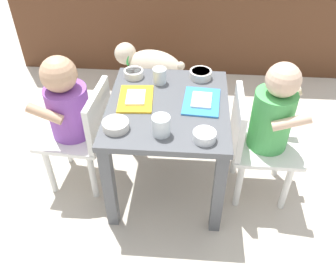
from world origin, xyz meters
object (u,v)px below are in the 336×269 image
Objects in this scene: cereal_bowl_left_side at (134,73)px; cereal_bowl_right_side at (201,74)px; dining_table at (168,121)px; seated_child_left at (70,110)px; veggie_bowl_near at (116,125)px; dog at (150,66)px; water_cup_left at (160,77)px; seated_child_right at (269,119)px; water_cup_right at (161,127)px; food_tray_left at (136,98)px; food_tray_right at (202,101)px; veggie_bowl_far at (204,136)px.

cereal_bowl_right_side is (0.30, 0.01, 0.00)m from cereal_bowl_left_side.
dining_table is 0.28m from cereal_bowl_left_side.
seated_child_left reaches higher than veggie_bowl_near.
dog is (-0.16, 0.69, -0.13)m from dining_table.
seated_child_right is at bearing -21.31° from water_cup_left.
dining_table is at bearing 177.93° from seated_child_right.
water_cup_right reaches higher than dining_table.
food_tray_left and food_tray_right have the same top height.
dining_table is at bearing -50.30° from cereal_bowl_left_side.
food_tray_right reaches higher than dog.
seated_child_left is 0.32m from cereal_bowl_left_side.
veggie_bowl_near is 1.00× the size of cereal_bowl_right_side.
seated_child_right is at bearing 22.08° from water_cup_right.
water_cup_right is at bearing -24.33° from seated_child_left.
veggie_bowl_far is at bearing -6.74° from veggie_bowl_near.
veggie_bowl_near is at bearing -35.66° from seated_child_left.
water_cup_left is at bearing 25.10° from seated_child_left.
seated_child_left is at bearing -179.31° from dining_table.
seated_child_left reaches higher than veggie_bowl_far.
water_cup_left reaches higher than veggie_bowl_far.
cereal_bowl_left_side is (-0.30, 0.18, 0.01)m from food_tray_right.
cereal_bowl_left_side is at bearing 100.87° from food_tray_left.
food_tray_right is 0.19m from cereal_bowl_right_side.
cereal_bowl_left_side is at bearing 161.45° from water_cup_left.
water_cup_right is at bearing -124.86° from food_tray_right.
seated_child_right reaches higher than cereal_bowl_right_side.
dining_table is at bearing 0.69° from seated_child_left.
seated_child_left is at bearing 179.31° from seated_child_right.
dining_table is 2.75× the size of food_tray_left.
seated_child_right reaches higher than dining_table.
seated_child_right is 0.61m from cereal_bowl_left_side.
food_tray_right is 2.78× the size of water_cup_right.
dog is 0.89m from veggie_bowl_near.
seated_child_right is 6.75× the size of cereal_bowl_right_side.
seated_child_right is 0.33m from veggie_bowl_far.
seated_child_right is 9.76× the size of water_cup_left.
seated_child_left is 1.46× the size of dog.
cereal_bowl_left_side is at bearing 127.43° from veggie_bowl_far.
food_tray_right is at bearing -30.42° from cereal_bowl_left_side.
seated_child_left reaches higher than water_cup_right.
seated_child_right reaches higher than veggie_bowl_near.
seated_child_right is at bearing -8.33° from food_tray_right.
cereal_bowl_right_side is (-0.02, 0.42, 0.00)m from veggie_bowl_far.
food_tray_left is (-0.54, 0.04, 0.05)m from seated_child_right.
dining_table is at bearing -73.24° from water_cup_left.
seated_child_left is 0.59m from veggie_bowl_far.
food_tray_left is 2.98× the size of water_cup_left.
food_tray_left is 2.41× the size of veggie_bowl_far.
seated_child_right is at bearing -20.75° from cereal_bowl_left_side.
food_tray_left is 2.70× the size of water_cup_right.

